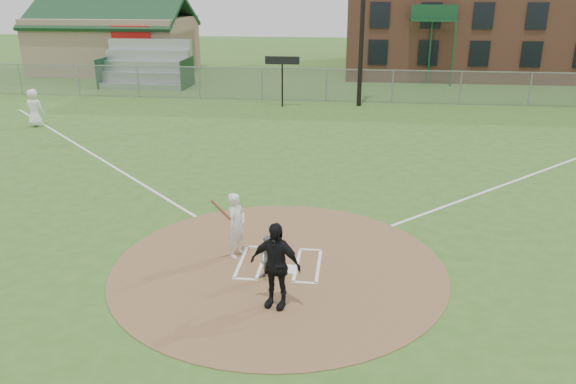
# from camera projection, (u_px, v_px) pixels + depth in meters

# --- Properties ---
(ground) EXTENTS (140.00, 140.00, 0.00)m
(ground) POSITION_uv_depth(u_px,v_px,m) (279.00, 267.00, 14.18)
(ground) COLOR #345E20
(ground) RESTS_ON ground
(dirt_circle) EXTENTS (8.40, 8.40, 0.02)m
(dirt_circle) POSITION_uv_depth(u_px,v_px,m) (279.00, 267.00, 14.18)
(dirt_circle) COLOR olive
(dirt_circle) RESTS_ON ground
(home_plate) EXTENTS (0.50, 0.50, 0.03)m
(home_plate) POSITION_uv_depth(u_px,v_px,m) (286.00, 269.00, 14.02)
(home_plate) COLOR white
(home_plate) RESTS_ON dirt_circle
(foul_line_first) EXTENTS (17.04, 17.04, 0.01)m
(foul_line_first) POSITION_uv_depth(u_px,v_px,m) (541.00, 171.00, 21.58)
(foul_line_first) COLOR white
(foul_line_first) RESTS_ON ground
(foul_line_third) EXTENTS (17.04, 17.04, 0.01)m
(foul_line_third) POSITION_uv_depth(u_px,v_px,m) (95.00, 156.00, 23.57)
(foul_line_third) COLOR white
(foul_line_third) RESTS_ON ground
(catcher) EXTENTS (0.66, 0.59, 1.13)m
(catcher) POSITION_uv_depth(u_px,v_px,m) (269.00, 258.00, 13.35)
(catcher) COLOR slate
(catcher) RESTS_ON dirt_circle
(umpire) EXTENTS (1.25, 0.77, 1.98)m
(umpire) POSITION_uv_depth(u_px,v_px,m) (275.00, 265.00, 12.11)
(umpire) COLOR black
(umpire) RESTS_ON dirt_circle
(ondeck_player) EXTENTS (0.93, 0.60, 1.89)m
(ondeck_player) POSITION_uv_depth(u_px,v_px,m) (34.00, 108.00, 28.27)
(ondeck_player) COLOR white
(ondeck_player) RESTS_ON ground
(batters_boxes) EXTENTS (2.08, 1.88, 0.01)m
(batters_boxes) POSITION_uv_depth(u_px,v_px,m) (279.00, 264.00, 14.31)
(batters_boxes) COLOR white
(batters_boxes) RESTS_ON dirt_circle
(batter_at_plate) EXTENTS (0.85, 1.01, 1.78)m
(batter_at_plate) POSITION_uv_depth(u_px,v_px,m) (237.00, 225.00, 14.47)
(batter_at_plate) COLOR silver
(batter_at_plate) RESTS_ON dirt_circle
(outfield_fence) EXTENTS (56.08, 0.08, 2.03)m
(outfield_fence) POSITION_uv_depth(u_px,v_px,m) (326.00, 85.00, 34.35)
(outfield_fence) COLOR slate
(outfield_fence) RESTS_ON ground
(bleachers) EXTENTS (6.08, 3.20, 3.20)m
(bleachers) POSITION_uv_depth(u_px,v_px,m) (146.00, 64.00, 39.52)
(bleachers) COLOR #B7BABF
(bleachers) RESTS_ON ground
(clubhouse) EXTENTS (12.20, 8.71, 6.23)m
(clubhouse) POSITION_uv_depth(u_px,v_px,m) (115.00, 43.00, 46.13)
(clubhouse) COLOR tan
(clubhouse) RESTS_ON ground
(scoreboard_sign) EXTENTS (2.00, 0.10, 2.93)m
(scoreboard_sign) POSITION_uv_depth(u_px,v_px,m) (282.00, 66.00, 32.48)
(scoreboard_sign) COLOR black
(scoreboard_sign) RESTS_ON ground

